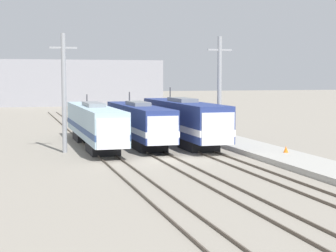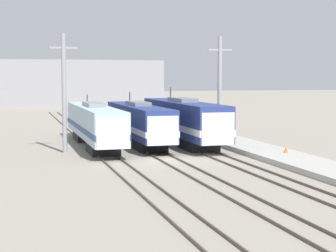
# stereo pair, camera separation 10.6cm
# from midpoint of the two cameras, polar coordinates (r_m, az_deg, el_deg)

# --- Properties ---
(ground_plane) EXTENTS (400.00, 400.00, 0.00)m
(ground_plane) POSITION_cam_midpoint_polar(r_m,az_deg,el_deg) (43.32, -0.18, -3.41)
(ground_plane) COLOR gray
(rail_pair_far_left) EXTENTS (1.51, 120.00, 0.15)m
(rail_pair_far_left) POSITION_cam_midpoint_polar(r_m,az_deg,el_deg) (42.38, -5.68, -3.52)
(rail_pair_far_left) COLOR #4C4238
(rail_pair_far_left) RESTS_ON ground_plane
(rail_pair_center) EXTENTS (1.51, 120.00, 0.15)m
(rail_pair_center) POSITION_cam_midpoint_polar(r_m,az_deg,el_deg) (43.31, -0.18, -3.31)
(rail_pair_center) COLOR #4C4238
(rail_pair_center) RESTS_ON ground_plane
(rail_pair_far_right) EXTENTS (1.51, 120.00, 0.15)m
(rail_pair_far_right) POSITION_cam_midpoint_polar(r_m,az_deg,el_deg) (44.63, 5.04, -3.09)
(rail_pair_far_right) COLOR #4C4238
(rail_pair_far_right) RESTS_ON ground_plane
(locomotive_far_left) EXTENTS (2.77, 19.85, 4.64)m
(locomotive_far_left) POSITION_cam_midpoint_polar(r_m,az_deg,el_deg) (51.20, -7.54, 0.19)
(locomotive_far_left) COLOR #232326
(locomotive_far_left) RESTS_ON ground_plane
(locomotive_center) EXTENTS (2.81, 17.63, 4.84)m
(locomotive_center) POSITION_cam_midpoint_polar(r_m,az_deg,el_deg) (52.14, -2.98, 0.32)
(locomotive_center) COLOR black
(locomotive_center) RESTS_ON ground_plane
(locomotive_far_right) EXTENTS (3.02, 18.98, 5.29)m
(locomotive_far_right) POSITION_cam_midpoint_polar(r_m,az_deg,el_deg) (52.82, 1.58, 0.55)
(locomotive_far_right) COLOR black
(locomotive_far_right) RESTS_ON ground_plane
(catenary_tower_left) EXTENTS (2.25, 0.39, 9.94)m
(catenary_tower_left) POSITION_cam_midpoint_polar(r_m,az_deg,el_deg) (47.55, -10.59, 3.44)
(catenary_tower_left) COLOR gray
(catenary_tower_left) RESTS_ON ground_plane
(catenary_tower_right) EXTENTS (2.25, 0.39, 9.94)m
(catenary_tower_right) POSITION_cam_midpoint_polar(r_m,az_deg,el_deg) (50.74, 5.19, 3.60)
(catenary_tower_right) COLOR gray
(catenary_tower_right) RESTS_ON ground_plane
(platform) EXTENTS (4.00, 120.00, 0.42)m
(platform) POSITION_cam_midpoint_polar(r_m,az_deg,el_deg) (46.33, 10.08, -2.68)
(platform) COLOR #A8A59E
(platform) RESTS_ON ground_plane
(traffic_cone) EXTENTS (0.39, 0.39, 0.51)m
(traffic_cone) POSITION_cam_midpoint_polar(r_m,az_deg,el_deg) (45.04, 11.82, -2.34)
(traffic_cone) COLOR orange
(traffic_cone) RESTS_ON platform
(depot_building) EXTENTS (41.77, 10.80, 10.01)m
(depot_building) POSITION_cam_midpoint_polar(r_m,az_deg,el_deg) (127.28, -10.31, 4.34)
(depot_building) COLOR gray
(depot_building) RESTS_ON ground_plane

